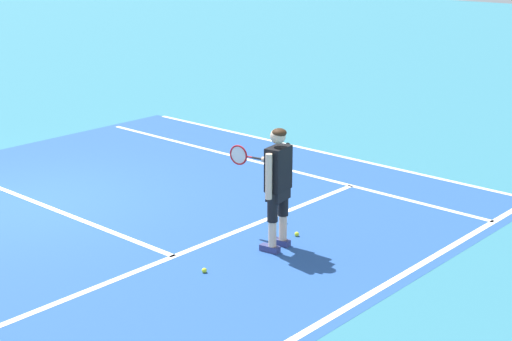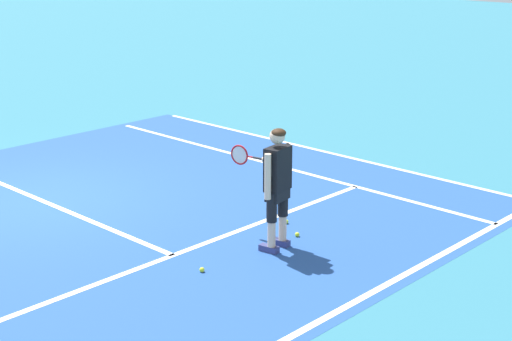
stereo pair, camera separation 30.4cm
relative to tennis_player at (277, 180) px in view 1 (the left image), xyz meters
name	(u,v)px [view 1 (the left image)]	position (x,y,z in m)	size (l,w,h in m)	color
ground_plane	(35,202)	(-1.14, 4.17, -0.99)	(80.00, 80.00, 0.00)	teal
court_inner_surface	(89,223)	(-1.14, 2.73, -0.99)	(10.98, 9.42, 0.00)	#234C93
line_baseline	(330,318)	(-1.14, -1.78, -0.99)	(10.98, 0.10, 0.01)	white
line_service	(174,256)	(-1.14, 0.84, -0.99)	(8.23, 0.10, 0.01)	white
line_centre_service	(39,204)	(-1.14, 4.04, -0.99)	(0.10, 6.40, 0.01)	white
line_singles_right	(268,165)	(2.97, 2.73, -0.99)	(0.10, 9.02, 0.01)	white
line_doubles_right	(313,150)	(4.35, 2.73, -0.99)	(0.10, 9.02, 0.01)	white
tennis_player	(277,180)	(0.00, 0.00, 0.00)	(0.60, 1.18, 1.71)	navy
tennis_ball_near_feet	(204,270)	(-1.23, 0.16, -0.96)	(0.07, 0.07, 0.07)	#CCE02D
tennis_ball_by_baseline	(285,221)	(0.82, 0.53, -0.96)	(0.07, 0.07, 0.07)	#CCE02D
tennis_ball_mid_court	(297,234)	(0.54, 0.07, -0.96)	(0.07, 0.07, 0.07)	#CCE02D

